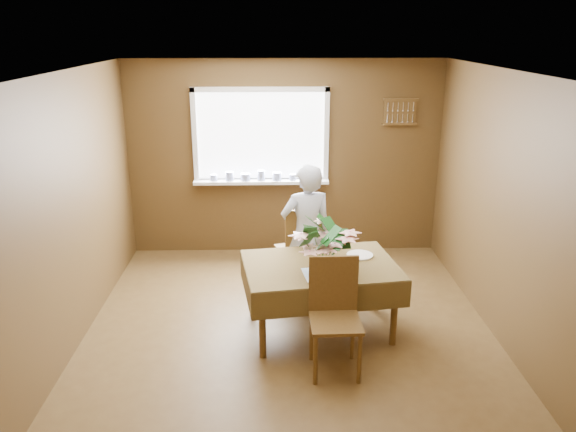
{
  "coord_description": "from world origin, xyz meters",
  "views": [
    {
      "loc": [
        -0.14,
        -4.81,
        2.86
      ],
      "look_at": [
        0.0,
        0.55,
        1.05
      ],
      "focal_mm": 35.0,
      "sensor_mm": 36.0,
      "label": 1
    }
  ],
  "objects_px": {
    "chair_near": "(334,310)",
    "seated_woman": "(306,234)",
    "dining_table": "(321,272)",
    "flower_bouquet": "(323,244)",
    "chair_far": "(302,247)"
  },
  "relations": [
    {
      "from": "dining_table",
      "to": "chair_near",
      "type": "bearing_deg",
      "value": -92.12
    },
    {
      "from": "chair_far",
      "to": "seated_woman",
      "type": "relative_size",
      "value": 0.68
    },
    {
      "from": "flower_bouquet",
      "to": "chair_near",
      "type": "bearing_deg",
      "value": -80.13
    },
    {
      "from": "chair_near",
      "to": "seated_woman",
      "type": "relative_size",
      "value": 0.66
    },
    {
      "from": "chair_far",
      "to": "chair_near",
      "type": "distance_m",
      "value": 1.43
    },
    {
      "from": "dining_table",
      "to": "flower_bouquet",
      "type": "distance_m",
      "value": 0.43
    },
    {
      "from": "dining_table",
      "to": "seated_woman",
      "type": "height_order",
      "value": "seated_woman"
    },
    {
      "from": "seated_woman",
      "to": "flower_bouquet",
      "type": "bearing_deg",
      "value": 83.27
    },
    {
      "from": "flower_bouquet",
      "to": "dining_table",
      "type": "bearing_deg",
      "value": 89.23
    },
    {
      "from": "chair_near",
      "to": "flower_bouquet",
      "type": "relative_size",
      "value": 1.91
    },
    {
      "from": "chair_near",
      "to": "flower_bouquet",
      "type": "distance_m",
      "value": 0.62
    },
    {
      "from": "chair_near",
      "to": "flower_bouquet",
      "type": "bearing_deg",
      "value": 98.66
    },
    {
      "from": "flower_bouquet",
      "to": "chair_far",
      "type": "bearing_deg",
      "value": 98.06
    },
    {
      "from": "dining_table",
      "to": "chair_near",
      "type": "height_order",
      "value": "chair_near"
    },
    {
      "from": "chair_near",
      "to": "seated_woman",
      "type": "bearing_deg",
      "value": 96.26
    }
  ]
}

